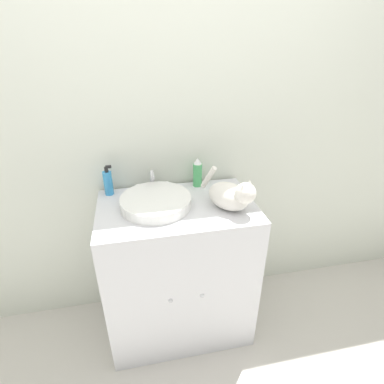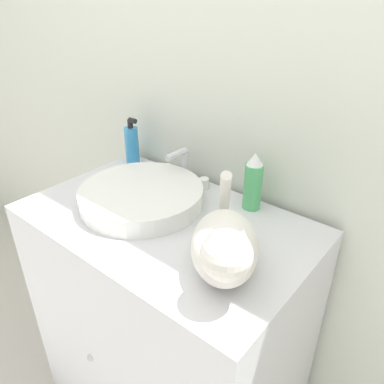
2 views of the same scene
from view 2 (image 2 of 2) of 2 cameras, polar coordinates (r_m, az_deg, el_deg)
name	(u,v)px [view 2 (image 2 of 2)]	position (r m, az deg, el deg)	size (l,w,h in m)	color
wall_back	(231,84)	(1.18, 5.93, 16.12)	(6.00, 0.05, 2.50)	silver
vanity_cabinet	(169,329)	(1.39, -3.46, -20.11)	(0.85, 0.54, 0.92)	silver
sink_basin	(142,196)	(1.15, -7.68, -0.59)	(0.38, 0.38, 0.06)	white
faucet	(183,168)	(1.26, -1.37, 3.73)	(0.20, 0.10, 0.12)	silver
cat	(225,247)	(0.84, 5.05, -8.29)	(0.26, 0.31, 0.21)	silver
soap_bottle	(132,144)	(1.41, -9.14, 7.19)	(0.05, 0.05, 0.18)	#338CCC
spray_bottle	(253,182)	(1.11, 9.30, 1.50)	(0.05, 0.05, 0.18)	#4CB266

